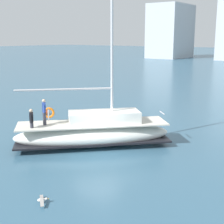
% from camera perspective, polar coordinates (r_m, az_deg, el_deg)
% --- Properties ---
extents(ground_plane, '(400.00, 400.00, 0.00)m').
position_cam_1_polar(ground_plane, '(19.84, -2.34, -6.74)').
color(ground_plane, '#38607A').
extents(main_sailboat, '(8.40, 8.57, 13.48)m').
position_cam_1_polar(main_sailboat, '(20.51, -3.12, -3.40)').
color(main_sailboat, white).
rests_on(main_sailboat, ground).
extents(seagull, '(0.87, 0.76, 0.17)m').
position_cam_1_polar(seagull, '(14.23, -11.93, -14.55)').
color(seagull, silver).
rests_on(seagull, ground).
extents(mooring_buoy, '(0.61, 0.61, 0.90)m').
position_cam_1_polar(mooring_buoy, '(29.48, -11.30, -0.09)').
color(mooring_buoy, '#EA4C19').
rests_on(mooring_buoy, ground).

